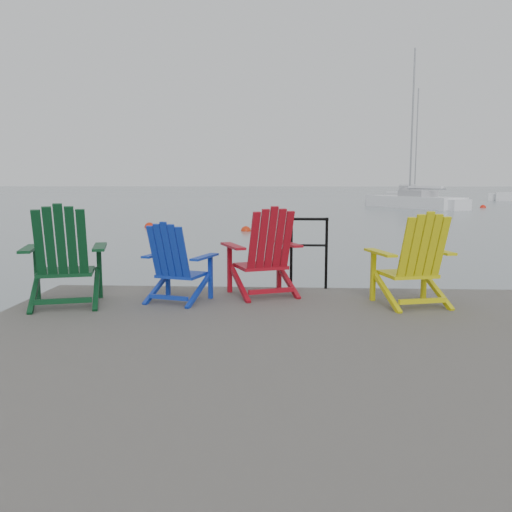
# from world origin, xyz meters

# --- Properties ---
(ground) EXTENTS (400.00, 400.00, 0.00)m
(ground) POSITION_xyz_m (0.00, 0.00, 0.00)
(ground) COLOR slate
(ground) RESTS_ON ground
(dock) EXTENTS (6.00, 5.00, 1.40)m
(dock) POSITION_xyz_m (0.00, 0.00, 0.35)
(dock) COLOR #322F2C
(dock) RESTS_ON ground
(handrail) EXTENTS (0.48, 0.04, 0.90)m
(handrail) POSITION_xyz_m (0.25, 2.45, 1.04)
(handrail) COLOR black
(handrail) RESTS_ON dock
(chair_green) EXTENTS (1.01, 0.96, 1.09)m
(chair_green) POSITION_xyz_m (-2.43, 1.32, 1.05)
(chair_green) COLOR #093419
(chair_green) RESTS_ON dock
(chair_blue) EXTENTS (0.84, 0.80, 0.89)m
(chair_blue) POSITION_xyz_m (-1.26, 1.60, 0.95)
(chair_blue) COLOR #0F2C9E
(chair_blue) RESTS_ON dock
(chair_red) EXTENTS (1.00, 0.96, 1.04)m
(chair_red) POSITION_xyz_m (-0.29, 1.97, 1.02)
(chair_red) COLOR maroon
(chair_red) RESTS_ON dock
(chair_yellow) EXTENTS (0.93, 0.89, 1.01)m
(chair_yellow) POSITION_xyz_m (1.34, 1.55, 1.01)
(chair_yellow) COLOR #CAC20B
(chair_yellow) RESTS_ON dock
(sailboat_near) EXTENTS (5.72, 8.19, 11.29)m
(sailboat_near) POSITION_xyz_m (9.00, 34.80, 0.36)
(sailboat_near) COLOR white
(sailboat_near) RESTS_ON ground
(sailboat_mid) EXTENTS (7.20, 8.32, 12.07)m
(sailboat_mid) POSITION_xyz_m (13.78, 56.13, 0.36)
(sailboat_mid) COLOR silver
(sailboat_mid) RESTS_ON ground
(buoy_a) EXTENTS (0.38, 0.38, 0.38)m
(buoy_a) POSITION_xyz_m (-1.54, 15.86, 0.00)
(buoy_a) COLOR red
(buoy_a) RESTS_ON ground
(buoy_b) EXTENTS (0.41, 0.41, 0.41)m
(buoy_b) POSITION_xyz_m (-5.57, 17.31, 0.00)
(buoy_b) COLOR red
(buoy_b) RESTS_ON ground
(buoy_c) EXTENTS (0.41, 0.41, 0.41)m
(buoy_c) POSITION_xyz_m (13.94, 35.05, 0.00)
(buoy_c) COLOR red
(buoy_c) RESTS_ON ground
(buoy_d) EXTENTS (0.35, 0.35, 0.35)m
(buoy_d) POSITION_xyz_m (7.27, 40.00, 0.00)
(buoy_d) COLOR red
(buoy_d) RESTS_ON ground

